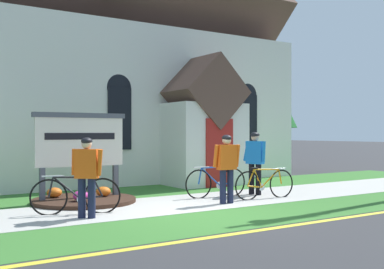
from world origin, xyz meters
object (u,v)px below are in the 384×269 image
Objects in this scene: roadside_conifer at (246,74)px; bicycle_silver at (265,184)px; bicycle_orange at (76,195)px; cyclist_in_red_jersey at (255,158)px; bicycle_black at (216,182)px; church_sign at (80,143)px; cyclist_in_green_jersey at (227,164)px; cyclist_in_yellow_jersey at (87,172)px.

bicycle_silver is at bearing -125.95° from roadside_conifer.
cyclist_in_red_jersey reaches higher than bicycle_orange.
bicycle_orange is 4.78m from bicycle_silver.
bicycle_orange is 3.95m from bicycle_black.
church_sign is 1.42× the size of cyclist_in_green_jersey.
church_sign is 4.57m from cyclist_in_red_jersey.
cyclist_in_yellow_jersey is at bearing -89.26° from bicycle_orange.
cyclist_in_green_jersey is at bearing -132.18° from roadside_conifer.
church_sign reaches higher than bicycle_silver.
bicycle_silver is 1.44m from cyclist_in_green_jersey.
bicycle_orange is 0.98× the size of bicycle_silver.
cyclist_in_yellow_jersey is at bearing -106.76° from church_sign.
cyclist_in_green_jersey reaches higher than bicycle_orange.
church_sign is at bearing 140.62° from cyclist_in_green_jersey.
cyclist_in_red_jersey is at bearing -11.12° from bicycle_black.
cyclist_in_green_jersey is 9.53m from roadside_conifer.
bicycle_black is at bearing -20.30° from church_sign.
church_sign is at bearing 67.81° from bicycle_orange.
bicycle_silver is 0.28× the size of roadside_conifer.
cyclist_in_green_jersey is at bearing 0.90° from cyclist_in_yellow_jersey.
bicycle_silver is at bearing -46.74° from bicycle_black.
roadside_conifer is at bearing 54.05° from bicycle_silver.
cyclist_in_green_jersey is at bearing -39.38° from church_sign.
bicycle_silver is 8.86m from roadside_conifer.
cyclist_in_red_jersey is at bearing 68.89° from bicycle_silver.
cyclist_in_yellow_jersey reaches higher than bicycle_silver.
cyclist_in_yellow_jersey is (-0.69, -2.31, -0.52)m from church_sign.
cyclist_in_red_jersey is at bearing 3.58° from bicycle_orange.
cyclist_in_green_jersey is at bearing -173.07° from bicycle_silver.
bicycle_orange is 1.02× the size of cyclist_in_red_jersey.
cyclist_in_red_jersey is at bearing -18.02° from church_sign.
cyclist_in_red_jersey is 1.80m from cyclist_in_green_jersey.
bicycle_silver is at bearing -111.11° from cyclist_in_red_jersey.
bicycle_orange is at bearing -147.12° from roadside_conifer.
cyclist_in_yellow_jersey is (-5.02, -0.90, -0.08)m from cyclist_in_red_jersey.
cyclist_in_yellow_jersey reaches higher than bicycle_orange.
bicycle_black is 1.29m from cyclist_in_green_jersey.
bicycle_silver is 0.95m from cyclist_in_red_jersey.
bicycle_orange is 1.06× the size of cyclist_in_green_jersey.
church_sign is 2.46m from cyclist_in_yellow_jersey.
cyclist_in_yellow_jersey is (0.01, -0.58, 0.52)m from bicycle_orange.
roadside_conifer is at bearing 35.32° from cyclist_in_yellow_jersey.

